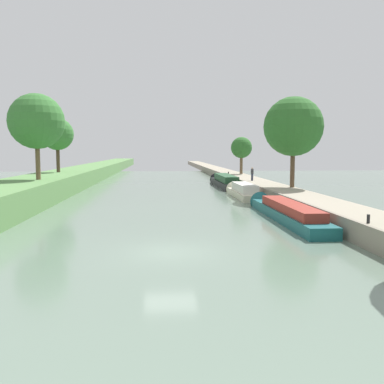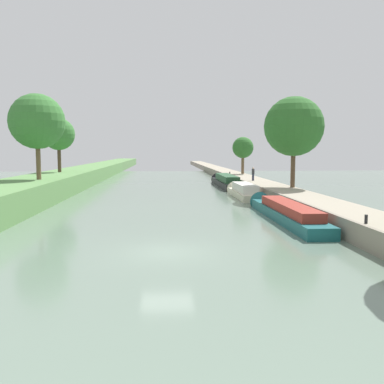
{
  "view_description": "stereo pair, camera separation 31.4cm",
  "coord_description": "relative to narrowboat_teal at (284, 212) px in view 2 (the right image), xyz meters",
  "views": [
    {
      "loc": [
        -0.46,
        -19.58,
        4.81
      ],
      "look_at": [
        2.49,
        18.9,
        1.0
      ],
      "focal_mm": 39.16,
      "sensor_mm": 36.0,
      "label": 1
    },
    {
      "loc": [
        -0.15,
        -19.6,
        4.81
      ],
      "look_at": [
        2.49,
        18.9,
        1.0
      ],
      "focal_mm": 39.16,
      "sensor_mm": 36.0,
      "label": 2
    }
  ],
  "objects": [
    {
      "name": "ground_plane",
      "position": [
        -8.29,
        -9.06,
        -0.55
      ],
      "size": [
        160.0,
        160.0,
        0.0
      ],
      "primitive_type": "plane",
      "color": "slate"
    },
    {
      "name": "stone_quay",
      "position": [
        1.35,
        -9.06,
        0.05
      ],
      "size": [
        0.25,
        260.0,
        1.19
      ],
      "color": "gray",
      "rests_on": "ground_plane"
    },
    {
      "name": "narrowboat_teal",
      "position": [
        0.0,
        0.0,
        0.0
      ],
      "size": [
        1.8,
        14.81,
        1.8
      ],
      "color": "#195B60",
      "rests_on": "ground_plane"
    },
    {
      "name": "narrowboat_cream",
      "position": [
        -0.15,
        14.5,
        0.04
      ],
      "size": [
        1.89,
        10.4,
        2.04
      ],
      "color": "beige",
      "rests_on": "ground_plane"
    },
    {
      "name": "narrowboat_black",
      "position": [
        -0.05,
        27.65,
        0.12
      ],
      "size": [
        2.11,
        15.82,
        2.23
      ],
      "color": "black",
      "rests_on": "ground_plane"
    },
    {
      "name": "tree_rightbank_midnear",
      "position": [
        4.5,
        12.42,
        6.65
      ],
      "size": [
        5.9,
        5.9,
        9.02
      ],
      "color": "brown",
      "rests_on": "right_towpath"
    },
    {
      "name": "tree_rightbank_midfar",
      "position": [
        4.14,
        37.11,
        4.73
      ],
      "size": [
        3.34,
        3.34,
        5.85
      ],
      "color": "brown",
      "rests_on": "right_towpath"
    },
    {
      "name": "tree_leftbank_downstream",
      "position": [
        -20.18,
        11.66,
        6.98
      ],
      "size": [
        5.14,
        5.14,
        8.01
      ],
      "color": "brown",
      "rests_on": "left_grassy_bank"
    },
    {
      "name": "tree_leftbank_upstream",
      "position": [
        -21.61,
        25.52,
        6.33
      ],
      "size": [
        4.04,
        4.04,
        6.83
      ],
      "color": "#4C3828",
      "rests_on": "left_grassy_bank"
    },
    {
      "name": "person_walking",
      "position": [
        2.56,
        22.04,
        1.47
      ],
      "size": [
        0.34,
        0.34,
        1.66
      ],
      "color": "#282D42",
      "rests_on": "right_towpath"
    },
    {
      "name": "mooring_bollard_near",
      "position": [
        1.77,
        -8.42,
        0.82
      ],
      "size": [
        0.16,
        0.16,
        0.45
      ],
      "color": "black",
      "rests_on": "right_towpath"
    },
    {
      "name": "mooring_bollard_far",
      "position": [
        1.77,
        35.16,
        0.82
      ],
      "size": [
        0.16,
        0.16,
        0.45
      ],
      "color": "black",
      "rests_on": "right_towpath"
    }
  ]
}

